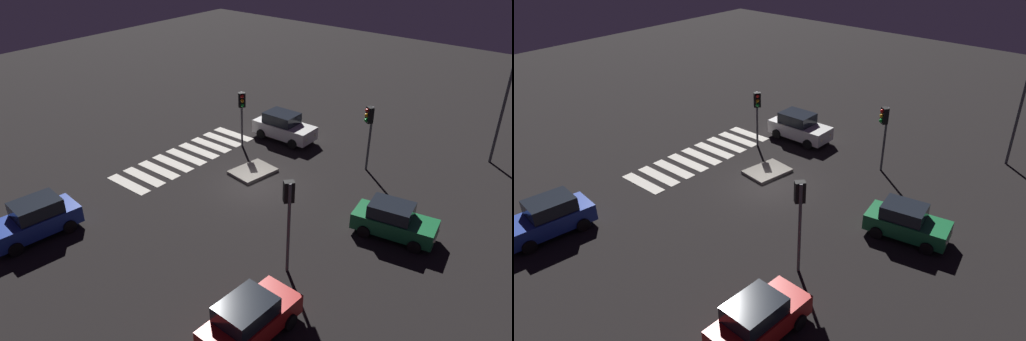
# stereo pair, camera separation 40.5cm
# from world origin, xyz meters

# --- Properties ---
(ground_plane) EXTENTS (80.00, 80.00, 0.00)m
(ground_plane) POSITION_xyz_m (0.00, 0.00, 0.00)
(ground_plane) COLOR black
(traffic_island) EXTENTS (2.81, 2.27, 0.18)m
(traffic_island) POSITION_xyz_m (-1.11, -1.15, 0.09)
(traffic_island) COLOR gray
(traffic_island) RESTS_ON ground
(car_blue) EXTENTS (4.42, 2.37, 1.86)m
(car_blue) POSITION_xyz_m (10.54, -5.25, 0.91)
(car_blue) COLOR #1E389E
(car_blue) RESTS_ON ground
(car_green) EXTENTS (2.36, 4.16, 1.73)m
(car_green) POSITION_xyz_m (-0.47, 8.23, 0.85)
(car_green) COLOR #196B38
(car_green) RESTS_ON ground
(car_red) EXTENTS (4.21, 2.11, 1.80)m
(car_red) POSITION_xyz_m (8.89, 6.96, 0.88)
(car_red) COLOR red
(car_red) RESTS_ON ground
(car_white) EXTENTS (2.08, 4.36, 1.89)m
(car_white) POSITION_xyz_m (-6.24, -2.62, 0.93)
(car_white) COLOR silver
(car_white) RESTS_ON ground
(traffic_light_south) EXTENTS (0.54, 0.53, 3.82)m
(traffic_light_south) POSITION_xyz_m (-3.50, -4.04, 2.90)
(traffic_light_south) COLOR #47474C
(traffic_light_south) RESTS_ON ground
(traffic_light_west) EXTENTS (0.53, 0.54, 4.09)m
(traffic_light_west) POSITION_xyz_m (-5.73, 3.89, 3.10)
(traffic_light_west) COLOR #47474C
(traffic_light_west) RESTS_ON ground
(traffic_light_north) EXTENTS (0.54, 0.53, 4.44)m
(traffic_light_north) POSITION_xyz_m (4.83, 5.69, 3.36)
(traffic_light_north) COLOR #47474C
(traffic_light_north) RESTS_ON ground
(street_lamp) EXTENTS (0.56, 0.56, 7.69)m
(street_lamp) POSITION_xyz_m (-11.71, 9.57, 5.24)
(street_lamp) COLOR #47474C
(street_lamp) RESTS_ON ground
(crosswalk_near) EXTENTS (9.90, 3.20, 0.02)m
(crosswalk_near) POSITION_xyz_m (0.00, -5.85, 0.01)
(crosswalk_near) COLOR silver
(crosswalk_near) RESTS_ON ground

